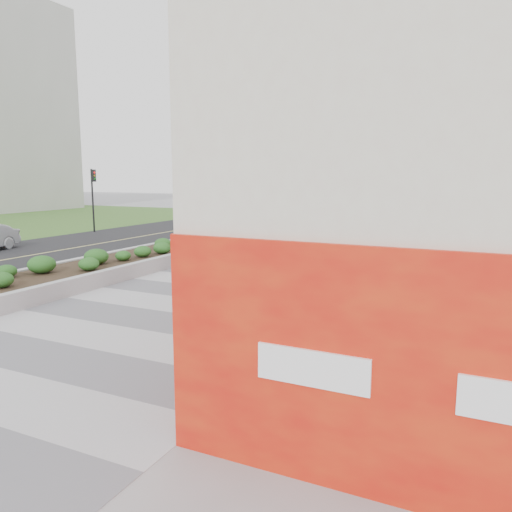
% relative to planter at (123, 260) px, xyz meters
% --- Properties ---
extents(ground, '(160.00, 160.00, 0.00)m').
position_rel_planter_xyz_m(ground, '(5.50, -7.00, -0.42)').
color(ground, gray).
rests_on(ground, ground).
extents(walkway, '(8.00, 36.00, 0.01)m').
position_rel_planter_xyz_m(walkway, '(5.50, -4.00, -0.41)').
color(walkway, '#A8A8AD').
rests_on(walkway, ground).
extents(building, '(6.04, 24.08, 8.00)m').
position_rel_planter_xyz_m(building, '(12.48, 1.98, 3.56)').
color(building, beige).
rests_on(building, ground).
extents(planter, '(3.00, 18.00, 0.90)m').
position_rel_planter_xyz_m(planter, '(0.00, 0.00, 0.00)').
color(planter, '#9E9EA0').
rests_on(planter, ground).
extents(street, '(10.00, 40.00, 0.00)m').
position_rel_planter_xyz_m(street, '(-6.50, 0.00, -0.42)').
color(street, black).
rests_on(street, ground).
extents(traffic_signal_near, '(0.33, 0.28, 4.20)m').
position_rel_planter_xyz_m(traffic_signal_near, '(-1.73, 10.50, 2.34)').
color(traffic_signal_near, black).
rests_on(traffic_signal_near, ground).
extents(traffic_signal_far, '(0.33, 0.28, 4.20)m').
position_rel_planter_xyz_m(traffic_signal_far, '(-10.93, 10.00, 2.34)').
color(traffic_signal_far, black).
rests_on(traffic_signal_far, ground).
extents(distant_bldg_north_l, '(16.00, 12.00, 20.00)m').
position_rel_planter_xyz_m(distant_bldg_north_l, '(0.50, 48.00, 9.58)').
color(distant_bldg_north_l, '#ADAAA3').
rests_on(distant_bldg_north_l, ground).
extents(manhole_cover, '(0.44, 0.44, 0.01)m').
position_rel_planter_xyz_m(manhole_cover, '(6.00, -4.00, -0.42)').
color(manhole_cover, '#595654').
rests_on(manhole_cover, ground).
extents(skateboarder, '(0.51, 0.74, 1.38)m').
position_rel_planter_xyz_m(skateboarder, '(6.67, 0.61, 0.28)').
color(skateboarder, beige).
rests_on(skateboarder, ground).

